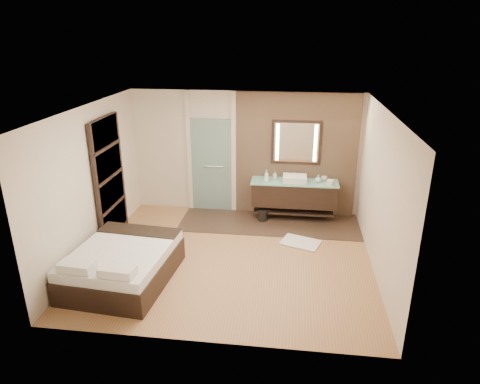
# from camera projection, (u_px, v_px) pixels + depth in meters

# --- Properties ---
(floor) EXTENTS (5.00, 5.00, 0.00)m
(floor) POSITION_uv_depth(u_px,v_px,m) (231.00, 258.00, 7.77)
(floor) COLOR olive
(floor) RESTS_ON ground
(tile_strip) EXTENTS (3.80, 1.30, 0.01)m
(tile_strip) POSITION_uv_depth(u_px,v_px,m) (269.00, 223.00, 9.18)
(tile_strip) COLOR #372B1E
(tile_strip) RESTS_ON floor
(stone_wall) EXTENTS (2.60, 0.08, 2.70)m
(stone_wall) POSITION_uv_depth(u_px,v_px,m) (296.00, 156.00, 9.21)
(stone_wall) COLOR tan
(stone_wall) RESTS_ON floor
(vanity) EXTENTS (1.85, 0.55, 0.88)m
(vanity) POSITION_uv_depth(u_px,v_px,m) (294.00, 194.00, 9.22)
(vanity) COLOR black
(vanity) RESTS_ON stone_wall
(mirror_unit) EXTENTS (1.06, 0.04, 0.96)m
(mirror_unit) POSITION_uv_depth(u_px,v_px,m) (296.00, 143.00, 9.06)
(mirror_unit) COLOR black
(mirror_unit) RESTS_ON stone_wall
(frosted_door) EXTENTS (1.10, 0.12, 2.70)m
(frosted_door) POSITION_uv_depth(u_px,v_px,m) (212.00, 162.00, 9.50)
(frosted_door) COLOR #ADDBD0
(frosted_door) RESTS_ON floor
(shoji_partition) EXTENTS (0.06, 1.20, 2.40)m
(shoji_partition) POSITION_uv_depth(u_px,v_px,m) (110.00, 179.00, 8.18)
(shoji_partition) COLOR black
(shoji_partition) RESTS_ON floor
(bed) EXTENTS (1.63, 1.97, 0.71)m
(bed) POSITION_uv_depth(u_px,v_px,m) (123.00, 264.00, 6.99)
(bed) COLOR black
(bed) RESTS_ON floor
(bath_mat) EXTENTS (0.85, 0.71, 0.02)m
(bath_mat) POSITION_uv_depth(u_px,v_px,m) (301.00, 242.00, 8.31)
(bath_mat) COLOR silver
(bath_mat) RESTS_ON floor
(waste_bin) EXTENTS (0.24, 0.24, 0.24)m
(waste_bin) POSITION_uv_depth(u_px,v_px,m) (263.00, 216.00, 9.24)
(waste_bin) COLOR black
(waste_bin) RESTS_ON floor
(tissue_box) EXTENTS (0.15, 0.15, 0.10)m
(tissue_box) POSITION_uv_depth(u_px,v_px,m) (330.00, 182.00, 8.90)
(tissue_box) COLOR silver
(tissue_box) RESTS_ON vanity
(soap_bottle_a) EXTENTS (0.11, 0.11, 0.25)m
(soap_bottle_a) POSITION_uv_depth(u_px,v_px,m) (266.00, 176.00, 9.05)
(soap_bottle_a) COLOR white
(soap_bottle_a) RESTS_ON vanity
(soap_bottle_b) EXTENTS (0.09, 0.09, 0.16)m
(soap_bottle_b) POSITION_uv_depth(u_px,v_px,m) (275.00, 175.00, 9.23)
(soap_bottle_b) COLOR #B2B2B2
(soap_bottle_b) RESTS_ON vanity
(soap_bottle_c) EXTENTS (0.14, 0.14, 0.16)m
(soap_bottle_c) POSITION_uv_depth(u_px,v_px,m) (318.00, 179.00, 9.02)
(soap_bottle_c) COLOR silver
(soap_bottle_c) RESTS_ON vanity
(cup) EXTENTS (0.13, 0.13, 0.10)m
(cup) POSITION_uv_depth(u_px,v_px,m) (324.00, 178.00, 9.13)
(cup) COLOR silver
(cup) RESTS_ON vanity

